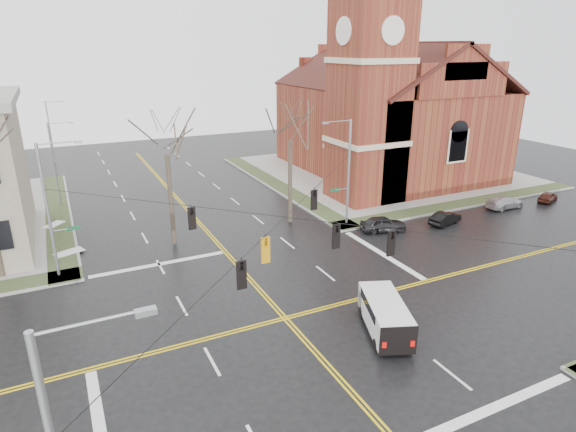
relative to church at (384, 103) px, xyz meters
name	(u,v)px	position (x,y,z in m)	size (l,w,h in m)	color
ground	(285,318)	(-24.76, -24.78, -8.43)	(120.00, 120.00, 0.00)	black
sidewalks	(285,317)	(-24.76, -24.78, -8.36)	(80.00, 80.00, 0.17)	gray
road_markings	(285,318)	(-24.76, -24.78, -8.43)	(100.00, 100.00, 0.01)	gold
church	(384,103)	(0.00, 0.00, 0.00)	(24.28, 27.48, 27.50)	maroon
signal_pole_ne	(347,170)	(-13.44, -13.28, -3.48)	(2.75, 0.22, 9.00)	gray
signal_pole_nw	(50,207)	(-36.09, -13.28, -3.48)	(2.75, 0.22, 9.00)	gray
span_wires	(285,217)	(-24.76, -24.78, -2.23)	(23.02, 23.02, 0.03)	black
traffic_signals	(290,234)	(-24.76, -25.45, -2.98)	(8.21, 8.26, 1.30)	black
streetlight_north_a	(55,161)	(-35.42, 3.22, -3.97)	(2.30, 0.20, 8.00)	gray
streetlight_north_b	(51,130)	(-35.42, 23.22, -3.97)	(2.30, 0.20, 8.00)	gray
cargo_van	(384,312)	(-20.45, -28.24, -7.33)	(3.56, 5.26, 1.87)	silver
parked_car_a	(383,224)	(-11.39, -16.03, -7.78)	(1.55, 3.85, 1.31)	black
parked_car_b	(445,218)	(-5.47, -17.02, -7.87)	(1.19, 3.42, 1.13)	black
parked_car_c	(505,202)	(2.80, -16.16, -7.85)	(1.64, 4.05, 1.17)	#B9BABC
parked_car_d	(548,196)	(8.41, -16.60, -7.90)	(1.25, 3.11, 1.06)	#461D14
tree_nw_near	(166,148)	(-27.87, -11.08, -0.78)	(4.00, 4.00, 10.56)	#392E24
tree_ne	(290,135)	(-17.53, -10.76, -0.69)	(4.00, 4.00, 10.69)	#392E24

